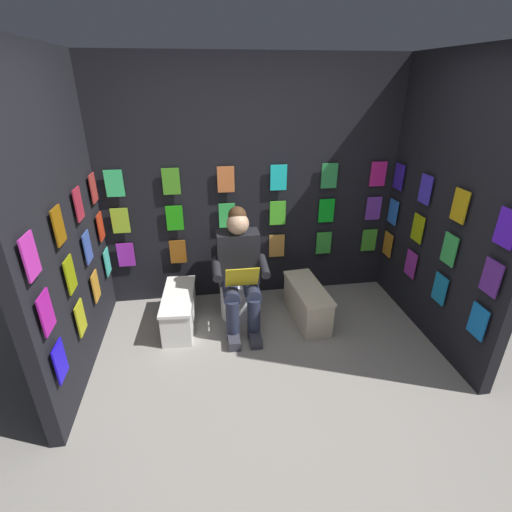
# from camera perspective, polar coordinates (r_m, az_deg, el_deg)

# --- Properties ---
(ground_plane) EXTENTS (30.00, 30.00, 0.00)m
(ground_plane) POSITION_cam_1_polar(r_m,az_deg,el_deg) (3.00, 4.80, -23.43)
(ground_plane) COLOR gray
(display_wall_back) EXTENTS (3.17, 0.14, 2.48)m
(display_wall_back) POSITION_cam_1_polar(r_m,az_deg,el_deg) (3.96, -0.71, 10.58)
(display_wall_back) COLOR black
(display_wall_back) RESTS_ON ground
(display_wall_left) EXTENTS (0.14, 1.84, 2.48)m
(display_wall_left) POSITION_cam_1_polar(r_m,az_deg,el_deg) (3.67, 27.16, 6.53)
(display_wall_left) COLOR black
(display_wall_left) RESTS_ON ground
(display_wall_right) EXTENTS (0.14, 1.84, 2.48)m
(display_wall_right) POSITION_cam_1_polar(r_m,az_deg,el_deg) (3.19, -27.60, 3.90)
(display_wall_right) COLOR black
(display_wall_right) RESTS_ON ground
(toilet) EXTENTS (0.41, 0.55, 0.77)m
(toilet) POSITION_cam_1_polar(r_m,az_deg,el_deg) (3.90, -2.78, -4.20)
(toilet) COLOR white
(toilet) RESTS_ON ground
(person_reading) EXTENTS (0.52, 0.68, 1.19)m
(person_reading) POSITION_cam_1_polar(r_m,az_deg,el_deg) (3.57, -2.51, -2.16)
(person_reading) COLOR black
(person_reading) RESTS_ON ground
(comic_longbox_near) EXTENTS (0.33, 0.77, 0.36)m
(comic_longbox_near) POSITION_cam_1_polar(r_m,az_deg,el_deg) (3.82, -11.58, -8.02)
(comic_longbox_near) COLOR white
(comic_longbox_near) RESTS_ON ground
(comic_longbox_far) EXTENTS (0.35, 0.76, 0.38)m
(comic_longbox_far) POSITION_cam_1_polar(r_m,az_deg,el_deg) (3.86, 7.76, -7.06)
(comic_longbox_far) COLOR beige
(comic_longbox_far) RESTS_ON ground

